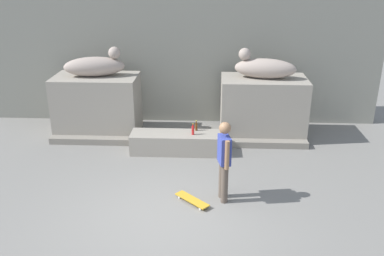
# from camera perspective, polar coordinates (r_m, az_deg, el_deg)

# --- Properties ---
(ground_plane) EXTENTS (40.00, 40.00, 0.00)m
(ground_plane) POSITION_cam_1_polar(r_m,az_deg,el_deg) (8.13, -3.85, -11.78)
(ground_plane) COLOR slate
(facade_wall) EXTENTS (11.38, 0.60, 6.56)m
(facade_wall) POSITION_cam_1_polar(r_m,az_deg,el_deg) (12.24, -1.36, 16.06)
(facade_wall) COLOR gray
(facade_wall) RESTS_ON ground_plane
(pedestal_left) EXTENTS (2.25, 1.28, 1.63)m
(pedestal_left) POSITION_cam_1_polar(r_m,az_deg,el_deg) (11.82, -12.72, 3.08)
(pedestal_left) COLOR gray
(pedestal_left) RESTS_ON ground_plane
(pedestal_right) EXTENTS (2.25, 1.28, 1.63)m
(pedestal_right) POSITION_cam_1_polar(r_m,az_deg,el_deg) (11.49, 9.60, 2.78)
(pedestal_right) COLOR gray
(pedestal_right) RESTS_ON ground_plane
(statue_reclining_left) EXTENTS (1.67, 0.83, 0.78)m
(statue_reclining_left) POSITION_cam_1_polar(r_m,az_deg,el_deg) (11.53, -12.99, 8.27)
(statue_reclining_left) COLOR #A79589
(statue_reclining_left) RESTS_ON pedestal_left
(statue_reclining_right) EXTENTS (1.67, 0.80, 0.78)m
(statue_reclining_right) POSITION_cam_1_polar(r_m,az_deg,el_deg) (11.19, 9.76, 8.11)
(statue_reclining_right) COLOR #A79589
(statue_reclining_right) RESTS_ON pedestal_right
(ledge_block) EXTENTS (2.26, 0.67, 0.51)m
(ledge_block) POSITION_cam_1_polar(r_m,az_deg,el_deg) (10.52, -2.18, -2.01)
(ledge_block) COLOR gray
(ledge_block) RESTS_ON ground_plane
(skater) EXTENTS (0.27, 0.53, 1.67)m
(skater) POSITION_cam_1_polar(r_m,az_deg,el_deg) (8.19, 4.39, -4.12)
(skater) COLOR brown
(skater) RESTS_ON ground_plane
(skateboard) EXTENTS (0.72, 0.69, 0.08)m
(skateboard) POSITION_cam_1_polar(r_m,az_deg,el_deg) (8.46, 0.01, -9.75)
(skateboard) COLOR gold
(skateboard) RESTS_ON ground_plane
(bottle_brown) EXTENTS (0.06, 0.06, 0.27)m
(bottle_brown) POSITION_cam_1_polar(r_m,az_deg,el_deg) (10.56, 0.58, 0.22)
(bottle_brown) COLOR #593314
(bottle_brown) RESTS_ON ledge_block
(bottle_red) EXTENTS (0.06, 0.06, 0.29)m
(bottle_red) POSITION_cam_1_polar(r_m,az_deg,el_deg) (10.30, 0.12, -0.28)
(bottle_red) COLOR red
(bottle_red) RESTS_ON ledge_block
(stair_step) EXTENTS (6.77, 0.50, 0.17)m
(stair_step) POSITION_cam_1_polar(r_m,az_deg,el_deg) (11.09, -1.93, -1.69)
(stair_step) COLOR gray
(stair_step) RESTS_ON ground_plane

